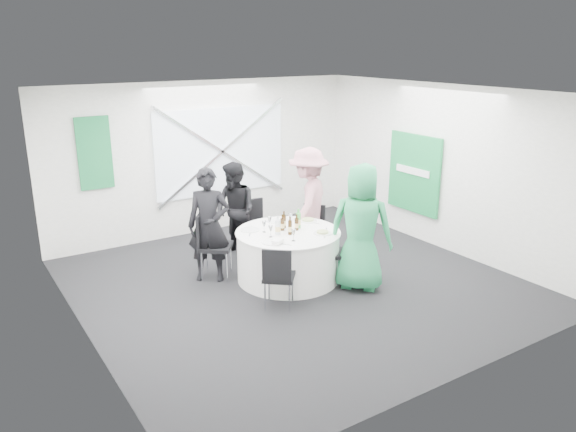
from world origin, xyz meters
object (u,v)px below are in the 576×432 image
chair_front_left (278,273)px  green_water_bottle (298,221)px  person_woman_green (361,227)px  chair_back (255,223)px  person_man_back_left (209,225)px  chair_back_right (312,227)px  chair_back_left (210,240)px  chair_front_right (358,248)px  banquet_table (288,255)px  person_woman_pink (308,202)px  person_man_back (235,211)px  clear_water_bottle (278,227)px

chair_front_left → green_water_bottle: bearing=-96.3°
chair_front_left → person_woman_green: 1.42m
chair_back → person_man_back_left: person_man_back_left is taller
chair_back_right → person_woman_green: bearing=-42.2°
chair_back_left → chair_front_right: (1.70, -1.42, -0.04)m
banquet_table → chair_back_left: (-0.95, 0.71, 0.22)m
chair_front_right → person_woman_pink: bearing=-140.7°
chair_front_right → person_man_back: bearing=-110.3°
banquet_table → chair_front_right: size_ratio=1.63×
person_woman_pink → person_woman_green: bearing=45.2°
chair_front_left → chair_back_right: bearing=-97.4°
chair_back_left → chair_back_right: 1.83m
chair_back → person_man_back_left: (-1.08, -0.54, 0.31)m
chair_back_right → clear_water_bottle: bearing=-93.9°
chair_back_left → person_man_back: (0.72, 0.54, 0.20)m
person_man_back_left → person_woman_pink: 1.83m
chair_back_right → chair_front_right: (-0.13, -1.33, 0.06)m
banquet_table → person_woman_pink: size_ratio=0.86×
person_man_back → person_woman_pink: size_ratio=0.88×
person_man_back_left → chair_back: bearing=59.7°
chair_back_right → person_woman_green: person_woman_green is taller
chair_front_right → person_man_back_left: 2.21m
banquet_table → clear_water_bottle: size_ratio=5.58×
banquet_table → clear_water_bottle: clear_water_bottle is taller
chair_back_left → green_water_bottle: bearing=-82.5°
chair_back_left → person_woman_green: (1.65, -1.53, 0.33)m
chair_back_right → chair_front_right: chair_front_right is taller
chair_back_right → chair_back: bearing=-160.7°
chair_back → clear_water_bottle: bearing=-98.9°
chair_front_left → person_woman_green: (1.36, -0.04, 0.40)m
chair_back_left → green_water_bottle: (1.17, -0.66, 0.28)m
chair_front_left → person_woman_green: bearing=-141.4°
person_woman_pink → clear_water_bottle: 1.28m
person_woman_pink → person_woman_green: 1.52m
chair_back_right → chair_front_right: bearing=-40.9°
person_woman_green → chair_back: bearing=-23.9°
chair_back_left → person_man_back: 0.93m
banquet_table → green_water_bottle: (0.22, 0.05, 0.50)m
person_man_back → green_water_bottle: 1.28m
chair_back_left → chair_back_right: chair_back_left is taller
chair_front_left → person_man_back_left: (-0.32, 1.41, 0.34)m
chair_back_left → chair_back_right: bearing=-55.8°
chair_front_right → chair_back_left: bearing=-86.6°
clear_water_bottle → person_man_back: bearing=91.2°
person_woman_pink → green_water_bottle: bearing=6.3°
clear_water_bottle → person_woman_green: bearing=-40.8°
banquet_table → chair_back: (0.10, 1.18, 0.17)m
chair_back_right → person_man_back: size_ratio=0.54×
chair_front_right → person_man_back: size_ratio=0.60×
chair_back → person_woman_green: person_woman_green is taller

